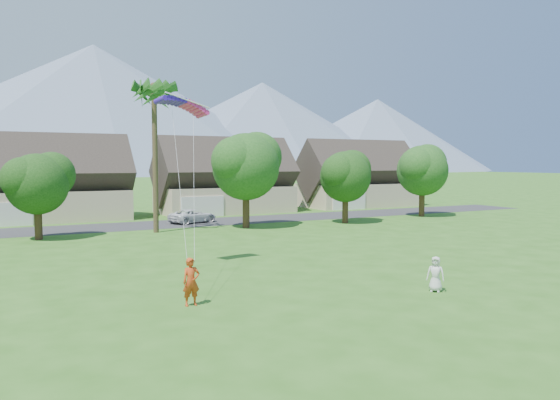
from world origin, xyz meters
TOP-DOWN VIEW (x-y plane):
  - ground at (0.00, 0.00)m, footprint 500.00×500.00m
  - street at (0.00, 34.00)m, footprint 90.00×7.00m
  - kite_flyer at (-6.84, 4.78)m, footprint 0.72×0.48m
  - watcher at (3.76, 1.96)m, footprint 0.89×0.93m
  - parked_car at (3.04, 34.00)m, footprint 5.26×3.72m
  - mountain_ridge at (10.40, 260.00)m, footprint 540.00×240.00m
  - houses_row at (0.49, 42.99)m, footprint 72.75×8.19m
  - tree_row at (-1.14, 27.92)m, footprint 62.27×6.67m
  - fan_palm at (-2.00, 28.50)m, footprint 3.00×3.00m
  - parafoil_kite at (-4.57, 12.76)m, footprint 3.08×1.29m

SIDE VIEW (x-z plane):
  - ground at x=0.00m, z-range 0.00..0.00m
  - street at x=0.00m, z-range 0.00..0.01m
  - parked_car at x=3.04m, z-range 0.00..1.33m
  - watcher at x=3.76m, z-range 0.00..1.61m
  - kite_flyer at x=-6.84m, z-range 0.00..1.98m
  - houses_row at x=0.49m, z-range -0.99..7.87m
  - tree_row at x=-1.14m, z-range 0.66..9.11m
  - parafoil_kite at x=-4.57m, z-range 8.85..9.35m
  - fan_palm at x=-2.00m, z-range 4.90..18.70m
  - mountain_ridge at x=10.40m, z-range -5.93..64.07m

